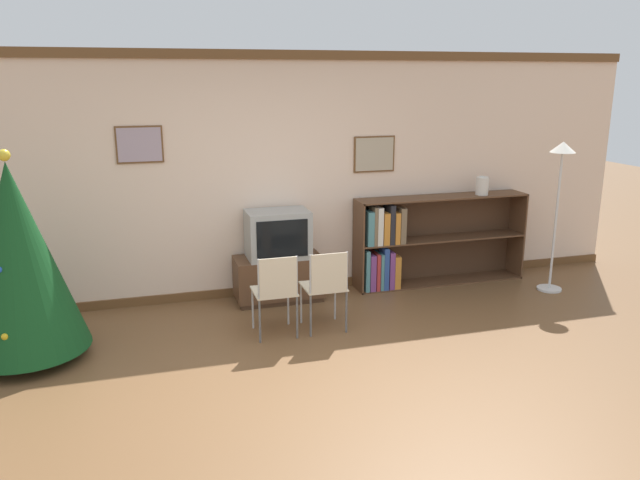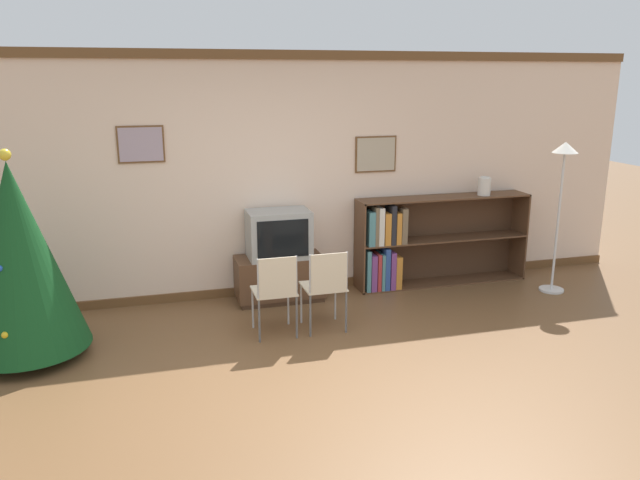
{
  "view_description": "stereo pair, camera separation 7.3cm",
  "coord_description": "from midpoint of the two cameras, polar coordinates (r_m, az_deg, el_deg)",
  "views": [
    {
      "loc": [
        -1.3,
        -4.25,
        2.44
      ],
      "look_at": [
        0.36,
        1.36,
        0.89
      ],
      "focal_mm": 35.0,
      "sensor_mm": 36.0,
      "label": 1
    },
    {
      "loc": [
        -1.23,
        -4.27,
        2.44
      ],
      "look_at": [
        0.36,
        1.36,
        0.89
      ],
      "focal_mm": 35.0,
      "sensor_mm": 36.0,
      "label": 2
    }
  ],
  "objects": [
    {
      "name": "folding_chair_right",
      "position": [
        6.04,
        0.2,
        -4.16
      ],
      "size": [
        0.4,
        0.4,
        0.82
      ],
      "color": "beige",
      "rests_on": "ground_plane"
    },
    {
      "name": "tv_console",
      "position": [
        6.96,
        -4.11,
        -3.52
      ],
      "size": [
        0.96,
        0.46,
        0.5
      ],
      "color": "#412A1A",
      "rests_on": "ground_plane"
    },
    {
      "name": "christmas_tree",
      "position": [
        5.93,
        -26.25,
        -1.54
      ],
      "size": [
        1.07,
        1.07,
        1.86
      ],
      "color": "maroon",
      "rests_on": "ground_plane"
    },
    {
      "name": "standing_lamp",
      "position": [
        7.5,
        20.84,
        5.35
      ],
      "size": [
        0.28,
        0.28,
        1.73
      ],
      "color": "silver",
      "rests_on": "ground_plane"
    },
    {
      "name": "bookshelf",
      "position": [
        7.43,
        7.94,
        -0.28
      ],
      "size": [
        2.11,
        0.36,
        1.06
      ],
      "color": "brown",
      "rests_on": "ground_plane"
    },
    {
      "name": "television",
      "position": [
        6.82,
        -4.18,
        0.53
      ],
      "size": [
        0.68,
        0.45,
        0.52
      ],
      "color": "#9E9E99",
      "rests_on": "tv_console"
    },
    {
      "name": "wall_back",
      "position": [
        6.96,
        -5.85,
        5.77
      ],
      "size": [
        9.14,
        0.11,
        2.7
      ],
      "color": "beige",
      "rests_on": "ground_plane"
    },
    {
      "name": "ground_plane",
      "position": [
        5.06,
        0.05,
        -13.94
      ],
      "size": [
        24.0,
        24.0,
        0.0
      ],
      "primitive_type": "plane",
      "color": "brown"
    },
    {
      "name": "vase",
      "position": [
        7.66,
        14.35,
        4.86
      ],
      "size": [
        0.15,
        0.15,
        0.22
      ],
      "color": "silver",
      "rests_on": "bookshelf"
    },
    {
      "name": "folding_chair_left",
      "position": [
        5.92,
        -4.4,
        -4.59
      ],
      "size": [
        0.4,
        0.4,
        0.82
      ],
      "color": "beige",
      "rests_on": "ground_plane"
    }
  ]
}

